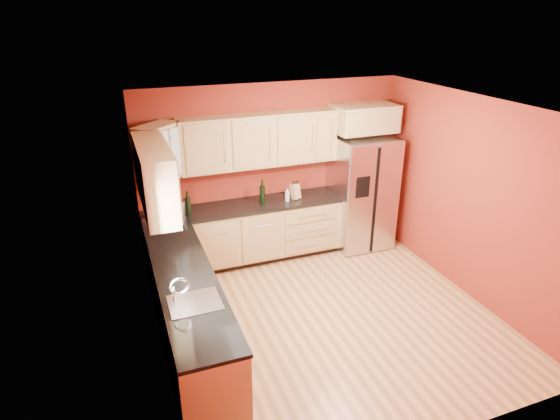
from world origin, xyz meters
name	(u,v)px	position (x,y,z in m)	size (l,w,h in m)	color
floor	(326,315)	(0.00, 0.00, 0.00)	(4.00, 4.00, 0.00)	#97663A
ceiling	(336,108)	(0.00, 0.00, 2.60)	(4.00, 4.00, 0.00)	white
wall_back	(272,170)	(0.00, 2.00, 1.30)	(4.00, 0.04, 2.60)	maroon
wall_front	(444,323)	(0.00, -2.00, 1.30)	(4.00, 0.04, 2.60)	maroon
wall_left	(152,251)	(-2.00, 0.00, 1.30)	(0.04, 4.00, 2.60)	maroon
wall_right	(471,199)	(2.00, 0.00, 1.30)	(0.04, 4.00, 2.60)	maroon
base_cabinets_back	(245,235)	(-0.55, 1.70, 0.44)	(2.90, 0.60, 0.88)	tan
base_cabinets_left	(188,315)	(-1.70, 0.00, 0.44)	(0.60, 2.80, 0.88)	tan
countertop_back	(244,207)	(-0.55, 1.69, 0.90)	(2.90, 0.62, 0.04)	black
countertop_left	(186,279)	(-1.69, 0.00, 0.90)	(0.62, 2.80, 0.04)	black
upper_cabinets_back	(259,140)	(-0.25, 1.83, 1.83)	(2.30, 0.33, 0.75)	tan
upper_cabinets_left	(155,177)	(-1.83, 0.72, 1.83)	(0.33, 1.35, 0.75)	tan
corner_upper_cabinet	(159,153)	(-1.67, 1.67, 1.83)	(0.62, 0.33, 0.75)	tan
over_fridge_cabinet	(364,118)	(1.35, 1.70, 2.05)	(0.92, 0.60, 0.40)	tan
refrigerator	(361,192)	(1.35, 1.62, 0.89)	(0.90, 0.75, 1.78)	#AFAFB4
window	(158,251)	(-1.98, -0.50, 1.55)	(0.03, 0.90, 1.00)	white
sink_faucet	(194,290)	(-1.69, -0.50, 1.07)	(0.50, 0.42, 0.30)	white
canister_left	(152,213)	(-1.85, 1.68, 1.01)	(0.11, 0.11, 0.17)	#AFAFB4
canister_right	(183,207)	(-1.42, 1.69, 1.02)	(0.13, 0.13, 0.21)	#AFAFB4
wine_bottle_a	(188,203)	(-1.36, 1.62, 1.09)	(0.08, 0.08, 0.35)	black
wine_bottle_b	(262,192)	(-0.27, 1.67, 1.10)	(0.08, 0.08, 0.37)	black
knife_block	(295,191)	(0.25, 1.68, 1.04)	(0.12, 0.11, 0.23)	tan
soap_dispenser	(287,195)	(0.10, 1.63, 1.02)	(0.06, 0.06, 0.19)	silver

